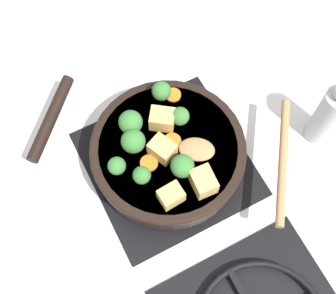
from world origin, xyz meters
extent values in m
plane|color=silver|center=(0.00, 0.00, 0.00)|extent=(2.40, 2.40, 0.00)
cube|color=black|center=(0.00, 0.00, 0.00)|extent=(0.31, 0.31, 0.01)
torus|color=black|center=(0.00, 0.00, 0.02)|extent=(0.24, 0.24, 0.01)
cube|color=black|center=(0.00, 0.00, 0.02)|extent=(0.01, 0.23, 0.01)
cube|color=black|center=(0.00, 0.00, 0.02)|extent=(0.23, 0.01, 0.01)
cylinder|color=black|center=(0.00, 0.00, 0.06)|extent=(0.29, 0.29, 0.06)
cylinder|color=brown|center=(0.00, 0.00, 0.06)|extent=(0.26, 0.26, 0.05)
torus|color=black|center=(0.00, 0.00, 0.08)|extent=(0.30, 0.30, 0.01)
cylinder|color=black|center=(0.17, -0.17, 0.08)|extent=(0.15, 0.15, 0.02)
ellipsoid|color=#A87A4C|center=(-0.04, 0.03, 0.09)|extent=(0.08, 0.08, 0.01)
cylinder|color=#A87A4C|center=(-0.17, 0.12, 0.10)|extent=(0.16, 0.21, 0.02)
cube|color=tan|center=(-0.02, 0.10, 0.11)|extent=(0.04, 0.05, 0.04)
cube|color=tan|center=(0.02, 0.01, 0.11)|extent=(0.05, 0.06, 0.04)
cube|color=tan|center=(0.04, 0.09, 0.10)|extent=(0.04, 0.04, 0.03)
cube|color=tan|center=(-0.01, -0.05, 0.11)|extent=(0.06, 0.06, 0.04)
cylinder|color=#709956|center=(0.04, -0.07, 0.09)|extent=(0.01, 0.01, 0.01)
sphere|color=#387533|center=(0.04, -0.07, 0.12)|extent=(0.05, 0.05, 0.05)
cylinder|color=#709956|center=(-0.04, -0.10, 0.09)|extent=(0.01, 0.01, 0.01)
sphere|color=#387533|center=(-0.04, -0.10, 0.11)|extent=(0.04, 0.04, 0.04)
cylinder|color=#709956|center=(0.06, -0.03, 0.09)|extent=(0.01, 0.01, 0.01)
sphere|color=#387533|center=(0.06, -0.03, 0.12)|extent=(0.05, 0.05, 0.05)
cylinder|color=#709956|center=(0.07, 0.04, 0.09)|extent=(0.01, 0.01, 0.01)
sphere|color=#387533|center=(0.07, 0.04, 0.11)|extent=(0.03, 0.03, 0.03)
cylinder|color=#709956|center=(-0.04, -0.04, 0.09)|extent=(0.01, 0.01, 0.01)
sphere|color=#387533|center=(-0.04, -0.04, 0.11)|extent=(0.04, 0.04, 0.04)
cylinder|color=#709956|center=(0.00, 0.06, 0.09)|extent=(0.01, 0.01, 0.01)
sphere|color=#387533|center=(0.00, 0.06, 0.12)|extent=(0.04, 0.04, 0.04)
cylinder|color=#709956|center=(0.10, 0.00, 0.09)|extent=(0.01, 0.01, 0.01)
sphere|color=#387533|center=(0.10, 0.00, 0.11)|extent=(0.03, 0.03, 0.03)
cylinder|color=orange|center=(-0.06, -0.09, 0.09)|extent=(0.03, 0.03, 0.01)
cylinder|color=orange|center=(-0.01, -0.01, 0.09)|extent=(0.03, 0.03, 0.01)
cylinder|color=orange|center=(0.05, 0.01, 0.09)|extent=(0.03, 0.03, 0.01)
cylinder|color=#B2B2B7|center=(-0.31, 0.08, 0.08)|extent=(0.05, 0.05, 0.15)
camera|label=1|loc=(0.16, 0.31, 0.89)|focal=50.00mm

